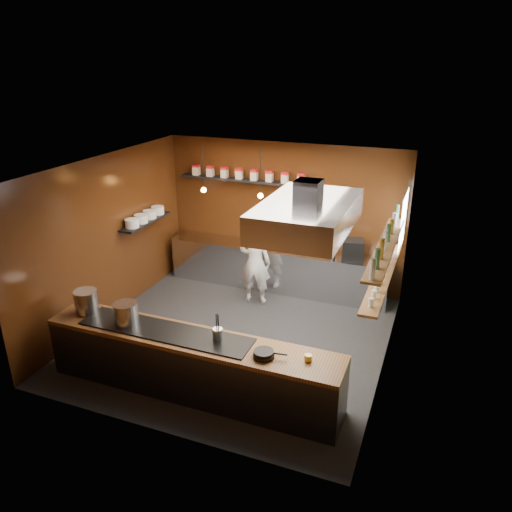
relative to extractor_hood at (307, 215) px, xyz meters
The scene contains 26 objects.
floor 2.85m from the extractor_hood, 162.90° to the left, with size 5.00×5.00×0.00m, color black.
back_wall 3.33m from the extractor_hood, 114.15° to the left, with size 5.00×5.00×0.00m, color #341909.
left_wall 3.95m from the extractor_hood, behind, with size 5.00×5.00×0.00m, color #341909.
right_wall 1.62m from the extractor_hood, 18.43° to the left, with size 5.00×5.00×0.00m, color #4E4F2D.
ceiling 1.45m from the extractor_hood, 162.90° to the left, with size 5.00×5.00×0.00m, color silver.
window_pane 2.47m from the extractor_hood, 61.29° to the left, with size 1.00×1.00×0.00m, color white.
prep_counter 3.54m from the extractor_hood, 116.83° to the left, with size 4.60×0.65×0.90m, color silver.
pass_counter 2.70m from the extractor_hood, 137.38° to the right, with size 4.40×0.72×0.94m.
tin_shelf 3.54m from the extractor_hood, 128.56° to the left, with size 2.60×0.26×0.04m, color black.
plate_shelf 4.02m from the extractor_hood, 158.96° to the left, with size 0.30×1.40×0.04m, color black.
bottle_shelf_upper 1.38m from the extractor_hood, 33.94° to the left, with size 0.26×2.80×0.04m, color #906139.
bottle_shelf_lower 1.64m from the extractor_hood, 33.94° to the left, with size 0.26×2.80×0.04m, color #906139.
extractor_hood is the anchor object (origin of this frame).
pendant_left 3.44m from the extractor_hood, 142.13° to the left, with size 0.10×0.10×0.95m.
pendant_right 2.60m from the extractor_hood, 125.54° to the left, with size 0.10×0.10×0.95m.
storage_tins 3.44m from the extractor_hood, 126.60° to the left, with size 2.43×0.13×0.22m.
plate_stacks 3.99m from the extractor_hood, 158.96° to the left, with size 0.26×1.16×0.16m.
bottles 1.33m from the extractor_hood, 33.94° to the left, with size 0.06×2.66×0.24m.
wine_glasses 1.59m from the extractor_hood, 33.94° to the left, with size 0.07×2.37×0.13m.
stockpot_large 3.59m from the extractor_hood, 160.06° to the right, with size 0.35×0.35×0.34m, color #B1B3B8.
stockpot_small 2.98m from the extractor_hood, 152.11° to the right, with size 0.35×0.35×0.33m, color silver.
utensil_crock 2.08m from the extractor_hood, 127.26° to the right, with size 0.14×0.14×0.18m, color #B5B7BC.
frying_pan 2.01m from the extractor_hood, 97.03° to the right, with size 0.45×0.29×0.07m.
butter_jar 1.97m from the extractor_hood, 70.94° to the right, with size 0.10×0.10×0.09m, color gold.
espresso_machine 2.89m from the extractor_hood, 84.31° to the left, with size 0.40×0.38×0.40m, color black.
chef 2.90m from the extractor_hood, 129.43° to the left, with size 0.61×0.40×1.66m, color white.
Camera 1 is at (3.05, -6.89, 4.60)m, focal length 35.00 mm.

